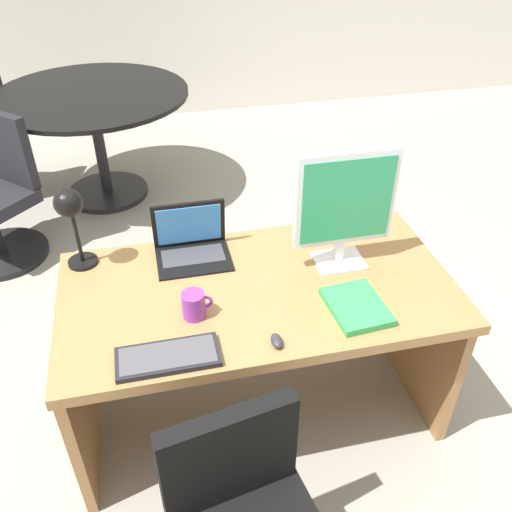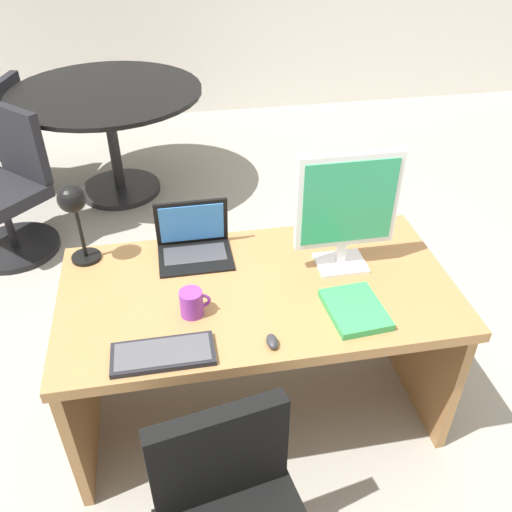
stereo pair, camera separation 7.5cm
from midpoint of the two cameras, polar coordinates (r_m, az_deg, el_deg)
name	(u,v)px [view 2 (the right image)]	position (r m, az deg, el deg)	size (l,w,h in m)	color
ground	(218,233)	(3.77, -3.38, 2.36)	(12.00, 12.00, 0.00)	gray
desk	(256,317)	(2.30, 0.93, -6.45)	(1.53, 0.80, 0.74)	#9E7042
monitor	(347,205)	(2.12, 10.51, 5.22)	(0.40, 0.16, 0.50)	silver
laptop	(193,237)	(2.30, -5.64, 1.94)	(0.30, 0.23, 0.23)	black
keyboard	(163,354)	(1.88, -8.54, -10.10)	(0.35, 0.15, 0.02)	black
mouse	(272,341)	(1.89, 2.84, -8.92)	(0.04, 0.07, 0.03)	#2D2D33
desk_lamp	(74,208)	(2.22, -17.55, 4.74)	(0.12, 0.15, 0.36)	black
book	(355,309)	(2.05, 11.35, -5.51)	(0.22, 0.27, 0.03)	green
coffee_mug	(192,303)	(1.99, -5.62, -4.92)	(0.11, 0.09, 0.10)	purple
meeting_table	(109,116)	(4.13, -14.58, 13.94)	(1.34, 1.34, 0.80)	black
meeting_chair_far	(10,198)	(3.76, -23.76, 5.60)	(0.66, 0.66, 0.91)	black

